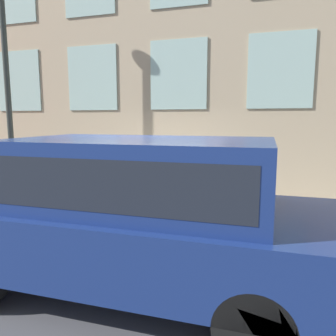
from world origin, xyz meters
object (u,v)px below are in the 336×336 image
object	(u,v)px
person	(185,184)
parked_truck_navy_near	(136,206)
fire_hydrant	(150,207)
street_lamp	(5,48)

from	to	relation	value
person	parked_truck_navy_near	size ratio (longest dim) A/B	0.26
person	parked_truck_navy_near	world-z (taller)	parked_truck_navy_near
fire_hydrant	person	bearing A→B (deg)	-53.33
fire_hydrant	street_lamp	world-z (taller)	street_lamp
fire_hydrant	street_lamp	bearing A→B (deg)	84.00
person	street_lamp	bearing A→B (deg)	-118.57
fire_hydrant	parked_truck_navy_near	world-z (taller)	parked_truck_navy_near
person	street_lamp	xyz separation A→B (m)	(-0.06, 3.95, 2.72)
fire_hydrant	parked_truck_navy_near	size ratio (longest dim) A/B	0.15
street_lamp	person	bearing A→B (deg)	-89.10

